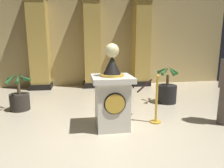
{
  "coord_description": "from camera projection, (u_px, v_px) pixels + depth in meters",
  "views": [
    {
      "loc": [
        -0.56,
        -3.53,
        1.73
      ],
      "look_at": [
        0.1,
        0.4,
        0.92
      ],
      "focal_mm": 32.83,
      "sensor_mm": 36.0,
      "label": 1
    }
  ],
  "objects": [
    {
      "name": "ground_plane",
      "position": [
        110.0,
        136.0,
        3.85
      ],
      "size": [
        11.35,
        11.35,
        0.0
      ],
      "primitive_type": "plane",
      "color": "beige"
    },
    {
      "name": "back_wall",
      "position": [
        91.0,
        40.0,
        8.15
      ],
      "size": [
        11.35,
        0.16,
        3.65
      ],
      "primitive_type": "cube",
      "color": "tan",
      "rests_on": "ground_plane"
    },
    {
      "name": "pedestal_clock",
      "position": [
        112.0,
        96.0,
        4.11
      ],
      "size": [
        0.8,
        0.8,
        1.71
      ],
      "color": "silver",
      "rests_on": "ground_plane"
    },
    {
      "name": "stanchion_near",
      "position": [
        156.0,
        106.0,
        4.43
      ],
      "size": [
        0.24,
        0.24,
        1.07
      ],
      "color": "gold",
      "rests_on": "ground_plane"
    },
    {
      "name": "stanchion_far",
      "position": [
        113.0,
        97.0,
        5.16
      ],
      "size": [
        0.24,
        0.24,
        1.04
      ],
      "color": "gold",
      "rests_on": "ground_plane"
    },
    {
      "name": "velvet_rope",
      "position": [
        134.0,
        84.0,
        4.71
      ],
      "size": [
        0.87,
        0.88,
        0.22
      ],
      "color": "black"
    },
    {
      "name": "column_left",
      "position": [
        39.0,
        42.0,
        7.48
      ],
      "size": [
        0.79,
        0.79,
        3.51
      ],
      "color": "black",
      "rests_on": "ground_plane"
    },
    {
      "name": "column_right",
      "position": [
        141.0,
        42.0,
        8.11
      ],
      "size": [
        0.73,
        0.73,
        3.51
      ],
      "color": "black",
      "rests_on": "ground_plane"
    },
    {
      "name": "column_centre_rear",
      "position": [
        92.0,
        42.0,
        7.8
      ],
      "size": [
        0.74,
        0.74,
        3.51
      ],
      "color": "black",
      "rests_on": "ground_plane"
    },
    {
      "name": "potted_palm_left",
      "position": [
        19.0,
        99.0,
        5.27
      ],
      "size": [
        0.66,
        0.65,
        1.0
      ],
      "color": "#2D2823",
      "rests_on": "ground_plane"
    },
    {
      "name": "potted_palm_right",
      "position": [
        167.0,
        92.0,
        5.92
      ],
      "size": [
        0.63,
        0.67,
        1.09
      ],
      "color": "black",
      "rests_on": "ground_plane"
    }
  ]
}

